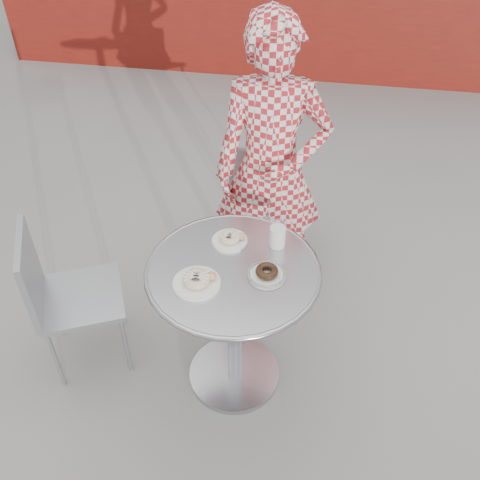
% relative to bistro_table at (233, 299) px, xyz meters
% --- Properties ---
extents(ground, '(60.00, 60.00, 0.00)m').
position_rel_bistro_table_xyz_m(ground, '(0.03, -0.04, -0.57)').
color(ground, '#9B9994').
rests_on(ground, ground).
extents(bistro_table, '(0.74, 0.74, 0.75)m').
position_rel_bistro_table_xyz_m(bistro_table, '(0.00, 0.00, 0.00)').
color(bistro_table, '#B7B7BC').
rests_on(bistro_table, ground).
extents(chair_far, '(0.39, 0.40, 0.82)m').
position_rel_bistro_table_xyz_m(chair_far, '(0.02, 1.00, -0.31)').
color(chair_far, '#9EA0A5').
rests_on(chair_far, ground).
extents(chair_left, '(0.52, 0.51, 0.81)m').
position_rel_bistro_table_xyz_m(chair_left, '(-0.76, 0.02, -0.32)').
color(chair_left, '#9EA0A5').
rests_on(chair_left, ground).
extents(seated_person, '(0.61, 0.43, 1.58)m').
position_rel_bistro_table_xyz_m(seated_person, '(0.07, 0.69, 0.22)').
color(seated_person, '#AA1A21').
rests_on(seated_person, ground).
extents(plate_far, '(0.16, 0.16, 0.04)m').
position_rel_bistro_table_xyz_m(plate_far, '(-0.04, 0.17, 0.20)').
color(plate_far, white).
rests_on(plate_far, bistro_table).
extents(plate_near, '(0.19, 0.19, 0.05)m').
position_rel_bistro_table_xyz_m(plate_near, '(-0.13, -0.11, 0.20)').
color(plate_near, white).
rests_on(plate_near, bistro_table).
extents(plate_checker, '(0.16, 0.16, 0.04)m').
position_rel_bistro_table_xyz_m(plate_checker, '(0.14, -0.02, 0.20)').
color(plate_checker, white).
rests_on(plate_checker, bistro_table).
extents(milk_cup, '(0.08, 0.08, 0.12)m').
position_rel_bistro_table_xyz_m(milk_cup, '(0.16, 0.18, 0.24)').
color(milk_cup, white).
rests_on(milk_cup, bistro_table).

